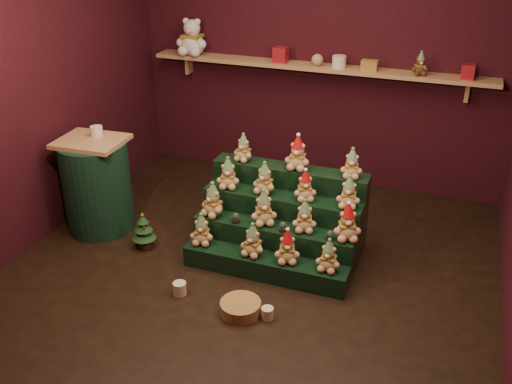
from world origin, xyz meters
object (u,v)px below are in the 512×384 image
at_px(wicker_basket, 241,308).
at_px(white_bear, 192,32).
at_px(snow_globe_c, 330,235).
at_px(side_table, 97,185).
at_px(snow_globe_a, 236,218).
at_px(mug_right, 267,313).
at_px(brown_bear, 420,64).
at_px(mini_christmas_tree, 144,230).
at_px(riser_tier_front, 265,266).
at_px(snow_globe_b, 283,227).
at_px(mug_left, 180,289).

relative_size(wicker_basket, white_bear, 0.63).
distance_m(snow_globe_c, side_table, 2.25).
bearing_deg(snow_globe_a, side_table, 177.60).
relative_size(mug_right, brown_bear, 0.42).
bearing_deg(mini_christmas_tree, wicker_basket, -26.07).
bearing_deg(brown_bear, snow_globe_a, -143.88).
xyz_separation_m(riser_tier_front, wicker_basket, (-0.00, -0.53, -0.04)).
relative_size(snow_globe_c, mini_christmas_tree, 0.24).
height_order(wicker_basket, brown_bear, brown_bear).
bearing_deg(snow_globe_a, snow_globe_c, 0.00).
distance_m(snow_globe_a, side_table, 1.43).
bearing_deg(snow_globe_b, side_table, 178.14).
distance_m(snow_globe_b, brown_bear, 2.17).
relative_size(riser_tier_front, brown_bear, 6.31).
bearing_deg(wicker_basket, mug_right, 2.85).
height_order(mini_christmas_tree, brown_bear, brown_bear).
bearing_deg(wicker_basket, white_bear, 122.17).
bearing_deg(snow_globe_c, riser_tier_front, -162.13).
xyz_separation_m(mini_christmas_tree, white_bear, (-0.36, 1.86, 1.39)).
height_order(side_table, wicker_basket, side_table).
distance_m(snow_globe_b, mug_left, 0.98).
bearing_deg(mug_left, mug_right, -2.89).
relative_size(snow_globe_b, wicker_basket, 0.28).
xyz_separation_m(mug_left, wicker_basket, (0.54, -0.05, -0.00)).
xyz_separation_m(snow_globe_a, mini_christmas_tree, (-0.85, -0.12, -0.23)).
relative_size(riser_tier_front, mini_christmas_tree, 3.87).
bearing_deg(mug_left, snow_globe_a, 70.87).
bearing_deg(brown_bear, wicker_basket, -129.21).
bearing_deg(mug_left, snow_globe_c, 31.70).
bearing_deg(mug_right, mini_christmas_tree, 157.88).
distance_m(snow_globe_b, wicker_basket, 0.78).
bearing_deg(mug_right, mug_left, 177.11).
distance_m(riser_tier_front, snow_globe_b, 0.37).
relative_size(snow_globe_a, mini_christmas_tree, 0.26).
relative_size(snow_globe_a, mug_right, 1.00).
relative_size(riser_tier_front, wicker_basket, 4.48).
distance_m(mini_christmas_tree, brown_bear, 3.05).
xyz_separation_m(mug_right, brown_bear, (0.68, 2.42, 1.38)).
relative_size(riser_tier_front, snow_globe_c, 15.89).
relative_size(snow_globe_c, side_table, 0.10).
distance_m(side_table, mini_christmas_tree, 0.67).
xyz_separation_m(snow_globe_a, brown_bear, (1.21, 1.74, 1.02)).
xyz_separation_m(mini_christmas_tree, wicker_basket, (1.17, -0.57, -0.13)).
xyz_separation_m(snow_globe_a, mug_left, (-0.22, -0.64, -0.35)).
bearing_deg(wicker_basket, mug_left, 174.87).
distance_m(side_table, mug_right, 2.13).
distance_m(snow_globe_b, mini_christmas_tree, 1.29).
relative_size(side_table, mug_left, 8.48).
bearing_deg(side_table, snow_globe_c, -4.96).
bearing_deg(snow_globe_b, wicker_basket, -98.45).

